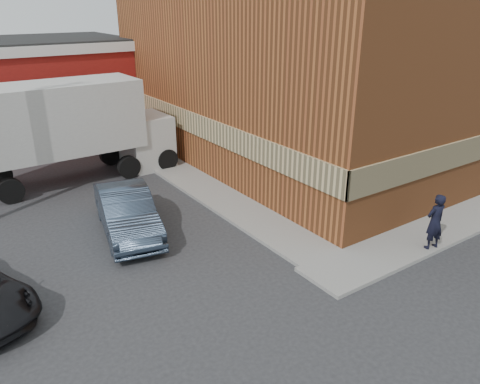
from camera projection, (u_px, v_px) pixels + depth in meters
ground at (307, 266)px, 14.28m from camera, size 90.00×90.00×0.00m
brick_building at (318, 61)px, 23.82m from camera, size 14.25×18.25×9.36m
sidewalk_south at (473, 216)px, 17.50m from camera, size 16.00×1.80×0.12m
sidewalk_west at (185, 176)px, 21.44m from camera, size 1.80×18.00×0.12m
man at (435, 222)px, 14.76m from camera, size 0.74×0.55×1.86m
sedan at (127, 212)px, 16.06m from camera, size 2.57×5.00×1.57m
box_truck at (79, 124)px, 20.47m from camera, size 8.90×2.86×4.37m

